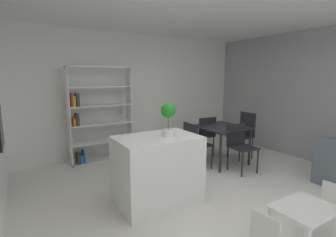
{
  "coord_description": "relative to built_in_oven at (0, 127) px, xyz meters",
  "views": [
    {
      "loc": [
        -2.15,
        -2.58,
        1.74
      ],
      "look_at": [
        0.09,
        1.1,
        1.02
      ],
      "focal_mm": 26.5,
      "sensor_mm": 36.0,
      "label": 1
    }
  ],
  "objects": [
    {
      "name": "ground_plane",
      "position": [
        2.39,
        -1.34,
        -1.09
      ],
      "size": [
        8.45,
        8.45,
        0.0
      ],
      "primitive_type": "plane",
      "color": "silver"
    },
    {
      "name": "back_partition",
      "position": [
        2.39,
        1.47,
        0.26
      ],
      "size": [
        6.16,
        0.06,
        2.71
      ],
      "primitive_type": "cube",
      "color": "white",
      "rests_on": "ground_plane"
    },
    {
      "name": "right_partition_gray",
      "position": [
        5.43,
        -1.34,
        0.26
      ],
      "size": [
        0.06,
        5.68,
        2.71
      ],
      "primitive_type": "cube",
      "color": "#9E9EA3",
      "rests_on": "ground_plane"
    },
    {
      "name": "built_in_oven",
      "position": [
        0.0,
        0.0,
        0.0
      ],
      "size": [
        0.06,
        0.6,
        0.56
      ],
      "color": "black",
      "rests_on": "ground_plane"
    },
    {
      "name": "kitchen_island",
      "position": [
        1.83,
        -1.02,
        -0.62
      ],
      "size": [
        1.12,
        0.76,
        0.94
      ],
      "primitive_type": "cube",
      "color": "white",
      "rests_on": "ground_plane"
    },
    {
      "name": "potted_plant_on_island",
      "position": [
        1.97,
        -1.08,
        0.13
      ],
      "size": [
        0.2,
        0.2,
        0.46
      ],
      "color": "white",
      "rests_on": "kitchen_island"
    },
    {
      "name": "open_bookshelf",
      "position": [
        1.59,
        1.15,
        -0.15
      ],
      "size": [
        1.28,
        0.31,
        1.96
      ],
      "color": "white",
      "rests_on": "ground_plane"
    },
    {
      "name": "child_table",
      "position": [
        2.57,
        -2.69,
        -0.7
      ],
      "size": [
        0.6,
        0.45,
        0.48
      ],
      "color": "white",
      "rests_on": "ground_plane"
    },
    {
      "name": "child_chair_right",
      "position": [
        3.11,
        -2.68,
        -0.78
      ],
      "size": [
        0.29,
        0.29,
        0.57
      ],
      "rotation": [
        0.0,
        0.0,
        -1.48
      ],
      "color": "silver",
      "rests_on": "ground_plane"
    },
    {
      "name": "dining_table",
      "position": [
        3.71,
        -0.28,
        -0.41
      ],
      "size": [
        0.9,
        0.95,
        0.76
      ],
      "color": "#232328",
      "rests_on": "ground_plane"
    },
    {
      "name": "dining_chair_island_side",
      "position": [
        3.05,
        -0.27,
        -0.55
      ],
      "size": [
        0.43,
        0.45,
        0.89
      ],
      "rotation": [
        0.0,
        0.0,
        1.54
      ],
      "color": "#232328",
      "rests_on": "ground_plane"
    },
    {
      "name": "dining_chair_window_side",
      "position": [
        4.39,
        -0.28,
        -0.51
      ],
      "size": [
        0.44,
        0.43,
        0.99
      ],
      "rotation": [
        0.0,
        0.0,
        -1.61
      ],
      "color": "#232328",
      "rests_on": "ground_plane"
    },
    {
      "name": "dining_chair_near",
      "position": [
        3.72,
        -0.78,
        -0.56
      ],
      "size": [
        0.47,
        0.48,
        0.87
      ],
      "rotation": [
        0.0,
        0.0,
        -0.09
      ],
      "color": "#232328",
      "rests_on": "ground_plane"
    },
    {
      "name": "dining_chair_far",
      "position": [
        3.7,
        0.22,
        -0.56
      ],
      "size": [
        0.46,
        0.46,
        0.89
      ],
      "rotation": [
        0.0,
        0.0,
        3.05
      ],
      "color": "#232328",
      "rests_on": "ground_plane"
    }
  ]
}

